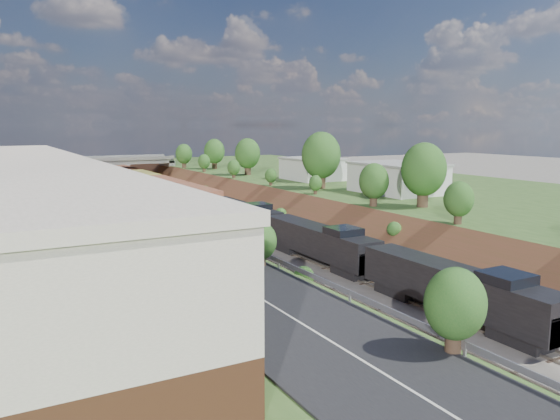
{
  "coord_description": "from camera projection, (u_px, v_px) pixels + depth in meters",
  "views": [
    {
      "loc": [
        -28.57,
        -7.78,
        14.59
      ],
      "look_at": [
        -2.0,
        40.45,
        6.0
      ],
      "focal_mm": 35.0,
      "sensor_mm": 36.0,
      "label": 1
    }
  ],
  "objects": [
    {
      "name": "platform_right",
      "position": [
        409.0,
        199.0,
        89.88
      ],
      "size": [
        44.0,
        180.0,
        5.0
      ],
      "primitive_type": "cube",
      "color": "#345322",
      "rests_on": "ground"
    },
    {
      "name": "embankment_left",
      "position": [
        144.0,
        241.0,
        69.29
      ],
      "size": [
        10.0,
        180.0,
        10.0
      ],
      "primitive_type": "cube",
      "rotation": [
        0.0,
        0.79,
        0.0
      ],
      "color": "brown",
      "rests_on": "ground"
    },
    {
      "name": "embankment_right",
      "position": [
        293.0,
        226.0,
        79.77
      ],
      "size": [
        10.0,
        180.0,
        10.0
      ],
      "primitive_type": "cube",
      "rotation": [
        0.0,
        0.79,
        0.0
      ],
      "color": "brown",
      "rests_on": "ground"
    },
    {
      "name": "rail_left_track",
      "position": [
        206.0,
        234.0,
        73.28
      ],
      "size": [
        1.58,
        180.0,
        0.18
      ],
      "primitive_type": "cube",
      "color": "gray",
      "rests_on": "ground"
    },
    {
      "name": "rail_right_track",
      "position": [
        241.0,
        231.0,
        75.76
      ],
      "size": [
        1.58,
        180.0,
        0.18
      ],
      "primitive_type": "cube",
      "color": "gray",
      "rests_on": "ground"
    },
    {
      "name": "road",
      "position": [
        106.0,
        204.0,
        66.36
      ],
      "size": [
        8.0,
        180.0,
        0.1
      ],
      "primitive_type": "cube",
      "color": "black",
      "rests_on": "platform_left"
    },
    {
      "name": "guardrail",
      "position": [
        140.0,
        198.0,
        68.07
      ],
      "size": [
        0.1,
        171.0,
        0.7
      ],
      "color": "#99999E",
      "rests_on": "platform_left"
    },
    {
      "name": "overpass",
      "position": [
        119.0,
        167.0,
        127.43
      ],
      "size": [
        24.5,
        8.3,
        7.4
      ],
      "color": "gray",
      "rests_on": "ground"
    },
    {
      "name": "white_building_near",
      "position": [
        397.0,
        179.0,
        77.73
      ],
      "size": [
        9.0,
        12.0,
        4.0
      ],
      "primitive_type": "cube",
      "color": "silver",
      "rests_on": "platform_right"
    },
    {
      "name": "white_building_far",
      "position": [
        312.0,
        170.0,
        96.56
      ],
      "size": [
        8.0,
        10.0,
        3.6
      ],
      "primitive_type": "cube",
      "color": "silver",
      "rests_on": "platform_right"
    },
    {
      "name": "tree_right_large",
      "position": [
        424.0,
        170.0,
        63.88
      ],
      "size": [
        5.25,
        5.25,
        7.61
      ],
      "color": "#473323",
      "rests_on": "platform_right"
    },
    {
      "name": "tree_left_crest",
      "position": [
        301.0,
        250.0,
        33.2
      ],
      "size": [
        2.45,
        2.45,
        3.55
      ],
      "color": "#473323",
      "rests_on": "platform_left"
    },
    {
      "name": "freight_train",
      "position": [
        170.0,
        189.0,
        103.23
      ],
      "size": [
        3.04,
        154.78,
        4.55
      ],
      "color": "black",
      "rests_on": "ground"
    }
  ]
}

